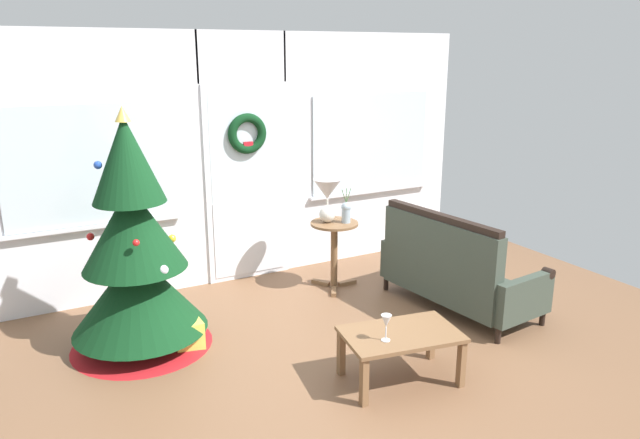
{
  "coord_description": "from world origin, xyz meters",
  "views": [
    {
      "loc": [
        -2.25,
        -3.67,
        2.35
      ],
      "look_at": [
        0.05,
        0.55,
        1.0
      ],
      "focal_mm": 33.64,
      "sensor_mm": 36.0,
      "label": 1
    }
  ],
  "objects_px": {
    "christmas_tree": "(135,260)",
    "gift_box": "(188,335)",
    "settee_sofa": "(453,271)",
    "wine_glass": "(386,322)",
    "side_table": "(334,242)",
    "coffee_table": "(401,339)",
    "flower_vase": "(346,211)",
    "table_lamp": "(327,195)"
  },
  "relations": [
    {
      "from": "settee_sofa",
      "to": "flower_vase",
      "type": "height_order",
      "value": "flower_vase"
    },
    {
      "from": "side_table",
      "to": "coffee_table",
      "type": "height_order",
      "value": "side_table"
    },
    {
      "from": "side_table",
      "to": "wine_glass",
      "type": "xyz_separation_m",
      "value": [
        -0.64,
        -1.85,
        0.03
      ]
    },
    {
      "from": "wine_glass",
      "to": "side_table",
      "type": "bearing_deg",
      "value": 70.78
    },
    {
      "from": "christmas_tree",
      "to": "settee_sofa",
      "type": "bearing_deg",
      "value": -13.71
    },
    {
      "from": "settee_sofa",
      "to": "side_table",
      "type": "bearing_deg",
      "value": 125.51
    },
    {
      "from": "coffee_table",
      "to": "wine_glass",
      "type": "xyz_separation_m",
      "value": [
        -0.17,
        -0.05,
        0.2
      ]
    },
    {
      "from": "christmas_tree",
      "to": "wine_glass",
      "type": "relative_size",
      "value": 10.07
    },
    {
      "from": "table_lamp",
      "to": "gift_box",
      "type": "bearing_deg",
      "value": -160.0
    },
    {
      "from": "settee_sofa",
      "to": "gift_box",
      "type": "bearing_deg",
      "value": 169.84
    },
    {
      "from": "side_table",
      "to": "table_lamp",
      "type": "relative_size",
      "value": 1.59
    },
    {
      "from": "side_table",
      "to": "flower_vase",
      "type": "relative_size",
      "value": 2.0
    },
    {
      "from": "side_table",
      "to": "wine_glass",
      "type": "height_order",
      "value": "side_table"
    },
    {
      "from": "settee_sofa",
      "to": "flower_vase",
      "type": "distance_m",
      "value": 1.19
    },
    {
      "from": "christmas_tree",
      "to": "table_lamp",
      "type": "relative_size",
      "value": 4.46
    },
    {
      "from": "table_lamp",
      "to": "side_table",
      "type": "bearing_deg",
      "value": -33.69
    },
    {
      "from": "wine_glass",
      "to": "gift_box",
      "type": "xyz_separation_m",
      "value": [
        -1.06,
        1.29,
        -0.41
      ]
    },
    {
      "from": "settee_sofa",
      "to": "side_table",
      "type": "distance_m",
      "value": 1.22
    },
    {
      "from": "christmas_tree",
      "to": "side_table",
      "type": "relative_size",
      "value": 2.81
    },
    {
      "from": "christmas_tree",
      "to": "table_lamp",
      "type": "bearing_deg",
      "value": 10.51
    },
    {
      "from": "settee_sofa",
      "to": "side_table",
      "type": "xyz_separation_m",
      "value": [
        -0.71,
        0.99,
        0.12
      ]
    },
    {
      "from": "table_lamp",
      "to": "flower_vase",
      "type": "distance_m",
      "value": 0.25
    },
    {
      "from": "table_lamp",
      "to": "christmas_tree",
      "type": "bearing_deg",
      "value": -169.49
    },
    {
      "from": "coffee_table",
      "to": "flower_vase",
      "type": "bearing_deg",
      "value": 71.75
    },
    {
      "from": "side_table",
      "to": "gift_box",
      "type": "height_order",
      "value": "side_table"
    },
    {
      "from": "settee_sofa",
      "to": "wine_glass",
      "type": "bearing_deg",
      "value": -147.49
    },
    {
      "from": "side_table",
      "to": "table_lamp",
      "type": "distance_m",
      "value": 0.49
    },
    {
      "from": "settee_sofa",
      "to": "christmas_tree",
      "type": "bearing_deg",
      "value": 166.29
    },
    {
      "from": "christmas_tree",
      "to": "side_table",
      "type": "bearing_deg",
      "value": 9.1
    },
    {
      "from": "gift_box",
      "to": "flower_vase",
      "type": "bearing_deg",
      "value": 15.44
    },
    {
      "from": "flower_vase",
      "to": "coffee_table",
      "type": "bearing_deg",
      "value": -108.25
    },
    {
      "from": "table_lamp",
      "to": "gift_box",
      "type": "height_order",
      "value": "table_lamp"
    },
    {
      "from": "side_table",
      "to": "table_lamp",
      "type": "xyz_separation_m",
      "value": [
        -0.06,
        0.04,
        0.49
      ]
    },
    {
      "from": "settee_sofa",
      "to": "gift_box",
      "type": "relative_size",
      "value": 6.9
    },
    {
      "from": "flower_vase",
      "to": "table_lamp",
      "type": "bearing_deg",
      "value": 147.99
    },
    {
      "from": "table_lamp",
      "to": "gift_box",
      "type": "xyz_separation_m",
      "value": [
        -1.64,
        -0.6,
        -0.87
      ]
    },
    {
      "from": "christmas_tree",
      "to": "coffee_table",
      "type": "relative_size",
      "value": 2.14
    },
    {
      "from": "christmas_tree",
      "to": "coffee_table",
      "type": "height_order",
      "value": "christmas_tree"
    },
    {
      "from": "side_table",
      "to": "flower_vase",
      "type": "distance_m",
      "value": 0.34
    },
    {
      "from": "christmas_tree",
      "to": "wine_glass",
      "type": "height_order",
      "value": "christmas_tree"
    },
    {
      "from": "christmas_tree",
      "to": "gift_box",
      "type": "distance_m",
      "value": 0.74
    },
    {
      "from": "table_lamp",
      "to": "wine_glass",
      "type": "xyz_separation_m",
      "value": [
        -0.58,
        -1.89,
        -0.45
      ]
    }
  ]
}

